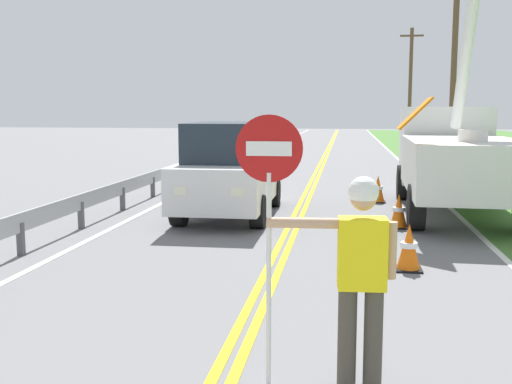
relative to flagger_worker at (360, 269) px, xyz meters
name	(u,v)px	position (x,y,z in m)	size (l,w,h in m)	color
centerline_yellow_left	(312,180)	(-1.27, 15.54, -1.04)	(0.11, 110.00, 0.01)	yellow
centerline_yellow_right	(317,180)	(-1.09, 15.54, -1.04)	(0.11, 110.00, 0.01)	yellow
edge_line_right	(422,182)	(2.42, 15.54, -1.04)	(0.12, 110.00, 0.01)	silver
edge_line_left	(211,178)	(-4.78, 15.54, -1.04)	(0.12, 110.00, 0.01)	silver
flagger_worker	(360,269)	(0.00, 0.00, 0.00)	(1.09, 0.27, 1.83)	#474238
stop_sign_paddle	(269,190)	(-0.77, -0.05, 0.66)	(0.56, 0.04, 2.33)	silver
utility_bucket_truck	(454,151)	(2.38, 9.66, 0.38)	(2.85, 6.87, 5.88)	silver
oncoming_suv_nearest	(231,169)	(-2.70, 8.30, 0.01)	(1.94, 4.62, 2.10)	silver
utility_pole_mid	(454,66)	(4.84, 24.99, 3.42)	(1.80, 0.28, 8.56)	brown
utility_pole_far	(410,82)	(4.81, 44.44, 3.53)	(1.80, 0.28, 8.77)	brown
traffic_cone_lead	(409,248)	(0.82, 4.00, -0.71)	(0.40, 0.40, 0.70)	orange
traffic_cone_mid	(399,212)	(0.95, 7.33, -0.71)	(0.40, 0.40, 0.70)	orange
traffic_cone_tail	(378,190)	(0.71, 10.76, -0.71)	(0.40, 0.40, 0.70)	orange
guardrail_left_shoulder	(165,174)	(-5.38, 12.00, -0.53)	(0.10, 32.00, 0.71)	#9EA0A3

